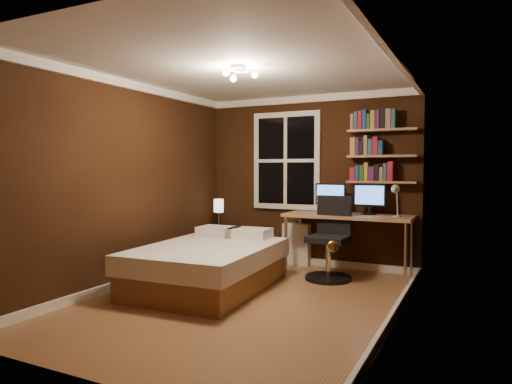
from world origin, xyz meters
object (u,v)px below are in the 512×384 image
at_px(office_chair, 330,247).
at_px(monitor_right, 370,199).
at_px(radiator, 296,244).
at_px(desk_lamp, 396,200).
at_px(bedside_lamp, 219,213).
at_px(nightstand, 219,244).
at_px(monitor_left, 331,198).
at_px(desk, 348,219).
at_px(bed, 209,265).

bearing_deg(office_chair, monitor_right, 52.80).
xyz_separation_m(radiator, desk_lamp, (1.49, -0.37, 0.72)).
height_order(radiator, office_chair, office_chair).
relative_size(monitor_right, office_chair, 0.40).
height_order(bedside_lamp, desk_lamp, desk_lamp).
distance_m(nightstand, monitor_left, 1.88).
xyz_separation_m(radiator, monitor_right, (1.10, -0.14, 0.71)).
distance_m(desk_lamp, office_chair, 1.02).
bearing_deg(desk, monitor_right, 17.66).
bearing_deg(desk_lamp, monitor_right, 149.01).
relative_size(desk_lamp, office_chair, 0.41).
height_order(nightstand, monitor_right, monitor_right).
distance_m(desk, desk_lamp, 0.73).
height_order(radiator, monitor_left, monitor_left).
distance_m(desk, monitor_right, 0.39).
relative_size(bedside_lamp, office_chair, 0.40).
distance_m(bed, desk_lamp, 2.48).
bearing_deg(monitor_right, desk_lamp, -30.99).
relative_size(bed, monitor_left, 4.62).
relative_size(desk, desk_lamp, 3.89).
bearing_deg(desk_lamp, office_chair, -162.26).
relative_size(bed, desk, 1.16).
bearing_deg(desk, radiator, 164.64).
distance_m(monitor_right, office_chair, 0.87).
xyz_separation_m(nightstand, bedside_lamp, (0.00, 0.00, 0.48)).
relative_size(radiator, office_chair, 0.57).
bearing_deg(monitor_right, bed, -134.59).
distance_m(radiator, office_chair, 0.95).
height_order(desk_lamp, office_chair, desk_lamp).
relative_size(nightstand, monitor_right, 1.23).
bearing_deg(bed, desk, 46.11).
bearing_deg(bedside_lamp, office_chair, -9.63).
height_order(desk, monitor_left, monitor_left).
bearing_deg(bed, monitor_right, 42.30).
relative_size(radiator, monitor_right, 1.43).
distance_m(desk, office_chair, 0.53).
bearing_deg(desk_lamp, desk, 167.45).
bearing_deg(monitor_right, bedside_lamp, -175.82).
height_order(monitor_left, office_chair, monitor_left).
height_order(bed, desk_lamp, desk_lamp).
bearing_deg(monitor_left, office_chair, -73.45).
xyz_separation_m(nightstand, office_chair, (1.86, -0.32, 0.15)).
bearing_deg(bed, bedside_lamp, 113.35).
bearing_deg(monitor_left, desk, -17.45).
bearing_deg(office_chair, desk, 74.30).
distance_m(nightstand, desk_lamp, 2.75).
xyz_separation_m(bed, nightstand, (-0.70, 1.41, -0.01)).
relative_size(radiator, monitor_left, 1.43).
height_order(bed, radiator, bed).
bearing_deg(desk_lamp, bed, -145.22).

